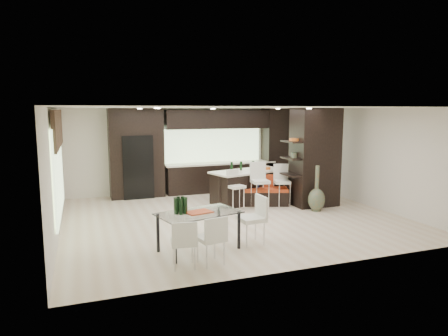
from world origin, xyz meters
name	(u,v)px	position (x,y,z in m)	size (l,w,h in m)	color
ground	(232,217)	(0.00, 0.00, 0.00)	(8.00, 8.00, 0.00)	beige
back_wall	(194,150)	(0.00, 3.50, 1.35)	(8.00, 0.02, 2.70)	silver
left_wall	(56,172)	(-4.00, 0.00, 1.35)	(0.02, 7.00, 2.70)	silver
right_wall	(366,157)	(4.00, 0.00, 1.35)	(0.02, 7.00, 2.70)	silver
ceiling	(232,108)	(0.00, 0.00, 2.70)	(8.00, 7.00, 0.02)	white
window_left	(58,170)	(-3.96, 0.20, 1.35)	(0.04, 3.20, 1.90)	#B2D199
window_back	(212,143)	(0.60, 3.46, 1.55)	(3.40, 0.04, 1.20)	#B2D199
stone_accent	(57,129)	(-3.93, 0.20, 2.25)	(0.08, 3.00, 0.80)	brown
ceiling_spots	(229,108)	(0.00, 0.25, 2.68)	(4.00, 3.00, 0.02)	white
back_cabinetry	(212,150)	(0.50, 3.17, 1.35)	(6.80, 0.68, 2.70)	black
refrigerator	(137,166)	(-1.90, 3.12, 0.95)	(0.90, 0.68, 1.90)	black
partition_column	(315,157)	(2.60, 0.40, 1.35)	(1.20, 0.80, 2.70)	black
kitchen_island	(248,186)	(1.04, 1.39, 0.46)	(2.20, 0.95, 0.92)	black
stool_left	(236,194)	(0.36, 0.63, 0.43)	(0.38, 0.38, 0.86)	silver
stool_mid	(260,190)	(1.04, 0.60, 0.50)	(0.44, 0.44, 1.00)	silver
stool_right	(282,189)	(1.71, 0.62, 0.47)	(0.41, 0.41, 0.93)	silver
bench	(265,196)	(1.31, 0.86, 0.24)	(1.27, 0.49, 0.49)	black
floor_vase	(317,188)	(2.30, -0.21, 0.61)	(0.45, 0.45, 1.21)	#4B533C
dining_table	(199,231)	(-1.45, -2.02, 0.37)	(1.52, 0.86, 0.73)	white
chair_near	(211,241)	(-1.45, -2.75, 0.40)	(0.43, 0.43, 0.80)	silver
chair_far	(184,245)	(-1.93, -2.74, 0.39)	(0.42, 0.42, 0.77)	silver
chair_end	(251,222)	(-0.37, -2.02, 0.44)	(0.48, 0.48, 0.89)	silver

